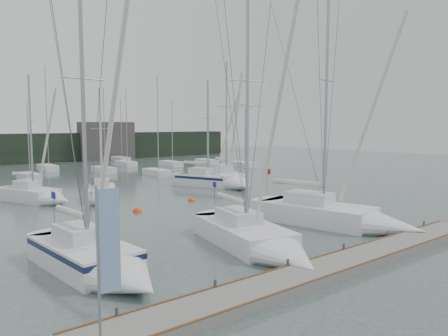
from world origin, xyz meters
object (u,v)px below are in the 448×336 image
object	(u,v)px
dock_banner	(106,250)
buoy_d	(232,198)
buoy_b	(192,201)
sailboat_mid_b	(41,197)
sailboat_near_center	(263,243)
sailboat_mid_e	(231,181)
sailboat_near_left	(101,263)
sailboat_mid_d	(217,181)
sailboat_near_right	(349,219)
sailboat_mid_c	(102,196)
buoy_a	(137,212)

from	to	relation	value
dock_banner	buoy_d	size ratio (longest dim) A/B	10.51
buoy_b	dock_banner	size ratio (longest dim) A/B	0.13
buoy_b	buoy_d	size ratio (longest dim) A/B	1.40
sailboat_mid_b	buoy_d	size ratio (longest dim) A/B	26.75
buoy_d	sailboat_near_center	bearing A→B (deg)	-124.46
sailboat_mid_b	sailboat_mid_e	size ratio (longest dim) A/B	0.81
sailboat_near_left	sailboat_mid_b	xyz separation A→B (m)	(3.36, 20.13, -0.05)
sailboat_mid_b	sailboat_mid_d	world-z (taller)	sailboat_mid_d
buoy_b	sailboat_near_right	bearing A→B (deg)	-81.43
sailboat_mid_b	sailboat_mid_c	xyz separation A→B (m)	(4.12, -2.87, -0.01)
sailboat_near_right	buoy_a	size ratio (longest dim) A/B	22.66
sailboat_mid_b	sailboat_mid_c	size ratio (longest dim) A/B	1.11
sailboat_mid_d	dock_banner	distance (m)	33.87
sailboat_mid_c	buoy_a	xyz separation A→B (m)	(0.38, -5.52, -0.53)
buoy_a	dock_banner	xyz separation A→B (m)	(-10.26, -17.88, 3.05)
sailboat_mid_d	buoy_b	world-z (taller)	sailboat_mid_d
sailboat_mid_b	buoy_b	xyz separation A→B (m)	(10.35, -7.09, -0.54)
sailboat_near_right	sailboat_mid_e	xyz separation A→B (m)	(5.89, 18.81, 0.04)
sailboat_near_center	sailboat_near_right	world-z (taller)	sailboat_near_right
sailboat_mid_c	sailboat_mid_e	distance (m)	14.29
sailboat_mid_c	dock_banner	bearing A→B (deg)	-90.25
sailboat_near_right	sailboat_mid_d	world-z (taller)	sailboat_near_right
sailboat_mid_b	buoy_d	distance (m)	16.20
dock_banner	sailboat_mid_b	bearing A→B (deg)	83.74
sailboat_mid_b	sailboat_mid_d	distance (m)	17.40
sailboat_near_right	buoy_a	distance (m)	15.33
buoy_a	buoy_d	size ratio (longest dim) A/B	1.64
sailboat_mid_b	sailboat_mid_c	distance (m)	5.02
sailboat_near_left	buoy_d	world-z (taller)	sailboat_near_left
sailboat_near_left	sailboat_near_right	size ratio (longest dim) A/B	0.91
sailboat_mid_e	buoy_a	world-z (taller)	sailboat_mid_e
sailboat_mid_b	sailboat_mid_e	distance (m)	18.59
dock_banner	sailboat_near_center	bearing A→B (deg)	28.68
sailboat_mid_c	buoy_b	bearing A→B (deg)	-11.45
sailboat_mid_b	buoy_a	world-z (taller)	sailboat_mid_b
sailboat_near_right	sailboat_mid_d	distance (m)	20.40
sailboat_near_center	sailboat_mid_c	bearing A→B (deg)	103.77
sailboat_near_left	buoy_a	distance (m)	14.14
sailboat_near_center	sailboat_near_left	bearing A→B (deg)	179.15
sailboat_near_left	buoy_b	bearing A→B (deg)	39.36
sailboat_near_right	sailboat_mid_b	distance (m)	24.82
sailboat_near_right	buoy_b	xyz separation A→B (m)	(-2.16, 14.35, -0.60)
sailboat_near_right	sailboat_mid_b	world-z (taller)	sailboat_near_right
sailboat_near_left	sailboat_mid_e	distance (m)	27.93
sailboat_mid_d	buoy_a	distance (m)	14.52
buoy_a	sailboat_mid_c	bearing A→B (deg)	93.91
buoy_b	sailboat_mid_b	bearing A→B (deg)	145.59
sailboat_mid_e	dock_banner	distance (m)	33.89
buoy_b	buoy_d	xyz separation A→B (m)	(3.80, -0.79, 0.00)
buoy_a	sailboat_near_center	bearing A→B (deg)	-90.24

